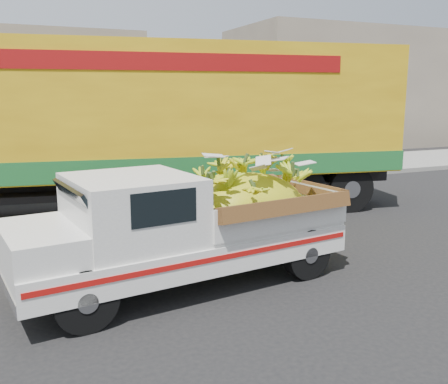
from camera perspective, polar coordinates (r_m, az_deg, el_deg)
name	(u,v)px	position (r m, az deg, el deg)	size (l,w,h in m)	color
ground	(292,268)	(8.06, 7.76, -8.63)	(100.00, 100.00, 0.00)	black
curb	(163,188)	(14.33, -6.95, 0.40)	(60.00, 0.25, 0.15)	gray
sidewalk	(145,178)	(16.32, -9.07, 1.63)	(60.00, 4.00, 0.14)	gray
building_right	(361,89)	(28.82, 15.41, 11.25)	(14.00, 6.00, 6.00)	gray
pickup_truck	(205,222)	(7.27, -2.24, -3.40)	(4.90, 2.34, 1.65)	black
semi_trailer	(142,121)	(11.42, -9.38, 7.99)	(12.07, 4.34, 3.80)	black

